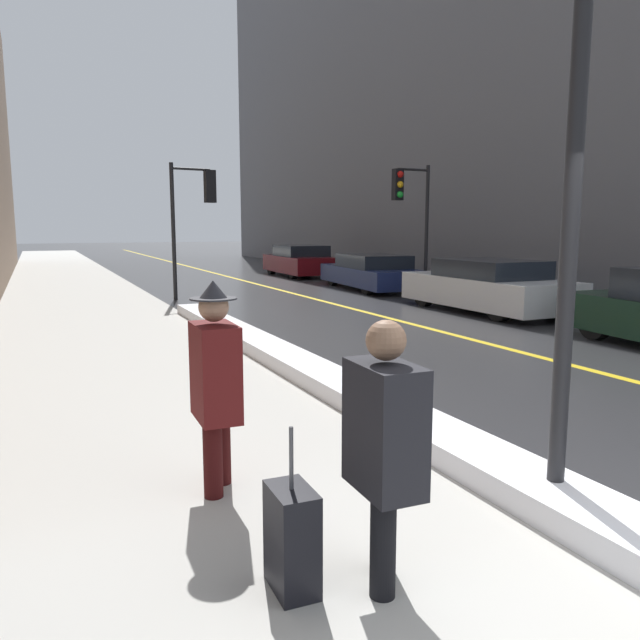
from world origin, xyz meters
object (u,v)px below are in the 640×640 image
object	(u,v)px
traffic_light_near	(196,202)
rolling_suitcase	(292,540)
parked_car_maroon	(300,261)
lamp_post	(582,36)
pedestrian_in_fedora	(215,379)
parked_car_white	(487,286)
parked_car_navy	(372,272)
traffic_light_far	(410,201)
pedestrian_trailing	(384,442)

from	to	relation	value
traffic_light_near	rolling_suitcase	distance (m)	14.96
parked_car_maroon	rolling_suitcase	xyz separation A→B (m)	(-8.69, -20.66, -0.30)
lamp_post	pedestrian_in_fedora	distance (m)	3.42
parked_car_maroon	traffic_light_near	bearing A→B (deg)	139.29
parked_car_white	parked_car_navy	bearing A→B (deg)	-1.35
pedestrian_in_fedora	parked_car_white	size ratio (longest dim) A/B	0.35
traffic_light_far	parked_car_navy	xyz separation A→B (m)	(-0.26, 1.75, -2.22)
parked_car_white	rolling_suitcase	distance (m)	12.30
pedestrian_trailing	parked_car_white	size ratio (longest dim) A/B	0.33
traffic_light_far	parked_car_white	distance (m)	4.67
traffic_light_near	parked_car_maroon	distance (m)	8.69
lamp_post	parked_car_maroon	size ratio (longest dim) A/B	1.24
traffic_light_far	parked_car_maroon	world-z (taller)	traffic_light_far
traffic_light_far	rolling_suitcase	bearing A→B (deg)	50.83
traffic_light_near	traffic_light_far	size ratio (longest dim) A/B	0.98
lamp_post	traffic_light_near	distance (m)	14.33
rolling_suitcase	pedestrian_in_fedora	bearing A→B (deg)	-177.38
lamp_post	parked_car_navy	world-z (taller)	lamp_post
pedestrian_trailing	parked_car_navy	distance (m)	16.98
parked_car_white	rolling_suitcase	size ratio (longest dim) A/B	4.83
pedestrian_trailing	pedestrian_in_fedora	bearing A→B (deg)	-160.84
parked_car_navy	pedestrian_in_fedora	bearing A→B (deg)	152.00
pedestrian_in_fedora	parked_car_maroon	bearing A→B (deg)	157.34
pedestrian_in_fedora	parked_car_white	bearing A→B (deg)	132.31
traffic_light_near	parked_car_navy	bearing A→B (deg)	-5.25
traffic_light_far	parked_car_navy	world-z (taller)	traffic_light_far
pedestrian_in_fedora	traffic_light_far	bearing A→B (deg)	143.65
pedestrian_in_fedora	parked_car_navy	bearing A→B (deg)	148.30
lamp_post	parked_car_navy	bearing A→B (deg)	65.54
parked_car_white	lamp_post	bearing A→B (deg)	143.29
pedestrian_in_fedora	parked_car_maroon	distance (m)	21.08
lamp_post	pedestrian_in_fedora	size ratio (longest dim) A/B	3.37
traffic_light_far	parked_car_navy	bearing A→B (deg)	-85.99
lamp_post	pedestrian_trailing	bearing A→B (deg)	-168.38
parked_car_navy	lamp_post	bearing A→B (deg)	160.98
parked_car_white	pedestrian_trailing	bearing A→B (deg)	138.06
lamp_post	pedestrian_in_fedora	bearing A→B (deg)	148.80
parked_car_navy	rolling_suitcase	distance (m)	17.08
pedestrian_in_fedora	rolling_suitcase	bearing A→B (deg)	2.62
traffic_light_near	parked_car_maroon	xyz separation A→B (m)	(5.72, 6.19, -2.08)
pedestrian_trailing	parked_car_white	world-z (taller)	pedestrian_trailing
traffic_light_near	rolling_suitcase	xyz separation A→B (m)	(-2.96, -14.47, -2.39)
pedestrian_trailing	rolling_suitcase	bearing A→B (deg)	-106.24
pedestrian_in_fedora	rolling_suitcase	size ratio (longest dim) A/B	1.71
traffic_light_near	pedestrian_trailing	xyz separation A→B (m)	(-2.48, -14.62, -1.85)
traffic_light_far	rolling_suitcase	world-z (taller)	traffic_light_far
traffic_light_far	pedestrian_trailing	size ratio (longest dim) A/B	2.51
parked_car_maroon	parked_car_white	bearing A→B (deg)	-178.56
lamp_post	traffic_light_near	size ratio (longest dim) A/B	1.47
traffic_light_near	pedestrian_trailing	size ratio (longest dim) A/B	2.45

